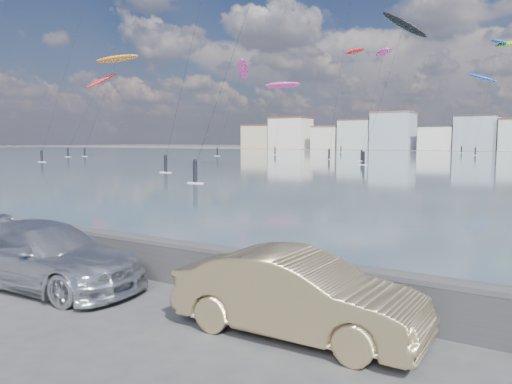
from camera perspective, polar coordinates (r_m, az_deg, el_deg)
ground at (r=10.41m, az=-17.17°, el=-13.77°), size 700.00×700.00×0.00m
seawall at (r=12.09m, az=-7.39°, el=-7.93°), size 400.00×0.36×1.08m
car_silver at (r=12.89m, az=-23.06°, el=-6.67°), size 5.40×2.55×1.52m
car_champagne at (r=9.03m, az=4.77°, el=-11.59°), size 4.57×1.69×1.49m
kitesurfer_0 at (r=125.45m, az=-17.33°, el=11.93°), size 6.63×16.01×19.97m
kitesurfer_1 at (r=122.72m, az=-15.62°, el=14.38°), size 10.77×12.14×23.57m
kitesurfer_3 at (r=134.64m, az=3.07°, el=12.02°), size 9.36×14.00×19.38m
kitesurfer_6 at (r=145.01m, az=27.18°, el=14.80°), size 10.13×11.92×29.13m
kitesurfer_7 at (r=80.95m, az=16.52°, el=17.58°), size 7.67×8.85×23.40m
kitesurfer_8 at (r=119.16m, az=-1.53°, el=13.68°), size 6.47×10.24×22.47m
kitesurfer_10 at (r=168.16m, az=24.44°, el=11.70°), size 8.94×15.12×24.45m
kitesurfer_11 at (r=168.73m, az=11.21°, el=15.39°), size 5.67×16.64×34.06m
kitesurfer_14 at (r=146.71m, az=25.93°, el=15.04°), size 6.43×19.20×30.45m
kitesurfer_17 at (r=98.47m, az=14.36°, el=15.11°), size 6.84×16.26×20.86m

